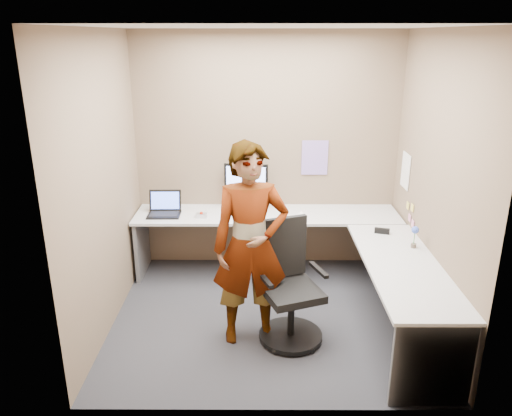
{
  "coord_description": "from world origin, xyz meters",
  "views": [
    {
      "loc": [
        -0.1,
        -4.31,
        2.64
      ],
      "look_at": [
        -0.12,
        0.25,
        1.05
      ],
      "focal_mm": 35.0,
      "sensor_mm": 36.0,
      "label": 1
    }
  ],
  "objects_px": {
    "office_chair": "(289,293)",
    "person": "(250,246)",
    "desk": "(310,246)",
    "monitor": "(246,181)"
  },
  "relations": [
    {
      "from": "desk",
      "to": "monitor",
      "type": "relative_size",
      "value": 5.99
    },
    {
      "from": "monitor",
      "to": "person",
      "type": "xyz_separation_m",
      "value": [
        0.07,
        -1.47,
        -0.16
      ]
    },
    {
      "from": "desk",
      "to": "office_chair",
      "type": "height_order",
      "value": "office_chair"
    },
    {
      "from": "monitor",
      "to": "office_chair",
      "type": "relative_size",
      "value": 0.46
    },
    {
      "from": "office_chair",
      "to": "person",
      "type": "height_order",
      "value": "person"
    },
    {
      "from": "desk",
      "to": "office_chair",
      "type": "bearing_deg",
      "value": -110.16
    },
    {
      "from": "monitor",
      "to": "desk",
      "type": "bearing_deg",
      "value": -40.89
    },
    {
      "from": "desk",
      "to": "monitor",
      "type": "distance_m",
      "value": 1.11
    },
    {
      "from": "person",
      "to": "desk",
      "type": "bearing_deg",
      "value": 41.8
    },
    {
      "from": "desk",
      "to": "person",
      "type": "xyz_separation_m",
      "value": [
        -0.6,
        -0.73,
        0.32
      ]
    }
  ]
}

